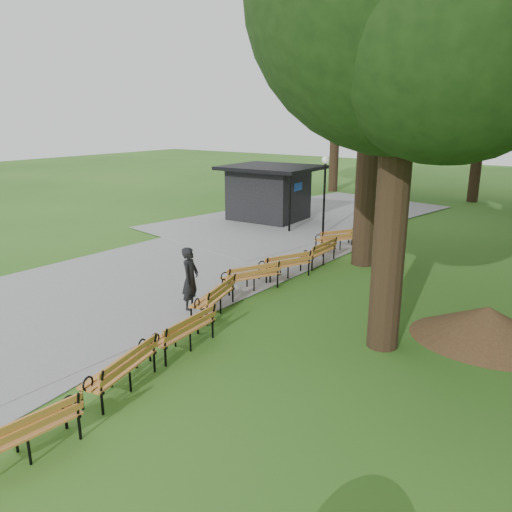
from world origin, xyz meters
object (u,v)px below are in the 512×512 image
Objects in this scene: bench_0 at (21,433)px; bench_6 at (318,252)px; lamp_post at (325,179)px; bench_2 at (182,331)px; bench_3 at (213,297)px; kiosk at (269,193)px; bench_8 at (363,231)px; bench_7 at (337,239)px; person at (190,279)px; bench_1 at (120,369)px; dirt_mound at (487,324)px; bench_4 at (250,276)px; bench_5 at (284,265)px.

bench_0 is 11.89m from bench_6.
bench_2 is at bearing -76.41° from lamp_post.
kiosk is at bearing -167.67° from bench_3.
bench_7 is at bearing -3.10° from bench_8.
bench_2 is at bearing 38.71° from bench_7.
bench_1 is (1.73, -3.82, -0.43)m from person.
dirt_mound is 1.51× the size of bench_7.
bench_0 is at bearing -179.86° from person.
bench_8 is (-0.97, 11.79, 0.00)m from bench_2.
bench_4 is at bearing 1.57° from bench_8.
bench_1 is 1.00× the size of bench_5.
bench_7 is (-1.42, 11.77, 0.00)m from bench_1.
bench_6 reaches higher than dirt_mound.
dirt_mound is at bearing 127.11° from bench_1.
lamp_post reaches higher than bench_5.
person is 0.91× the size of bench_4.
bench_0 is at bearing 39.31° from bench_7.
bench_3 is (-6.26, -2.39, 0.02)m from dirt_mound.
bench_6 is (-0.82, 7.66, 0.00)m from bench_2.
bench_8 is at bearing -156.89° from bench_5.
kiosk is 12.56m from bench_3.
person is 0.91× the size of bench_1.
bench_5 is at bearing -174.51° from bench_2.
bench_6 is at bearing -159.68° from bench_4.
bench_3 is 1.00× the size of bench_6.
bench_2 and bench_7 have the same top height.
bench_8 is (0.20, 1.97, 0.00)m from bench_7.
bench_1 and bench_6 have the same top height.
bench_2 is 1.00× the size of bench_7.
person is at bearing 15.41° from bench_4.
person is at bearing -155.20° from bench_0.
bench_2 is (-0.64, 4.15, 0.00)m from bench_0.
bench_2 and bench_8 have the same top height.
bench_1 is 1.00× the size of bench_7.
bench_8 is (-0.15, 4.13, 0.00)m from bench_6.
bench_2 is 5.73m from bench_5.
dirt_mound is 1.51× the size of bench_3.
dirt_mound is 6.46m from bench_5.
bench_1 and bench_8 have the same top height.
kiosk is at bearing -169.25° from bench_1.
person reaches higher than bench_2.
bench_5 is at bearing -55.28° from kiosk.
bench_4 is at bearing -28.89° from person.
person is 0.51× the size of lamp_post.
bench_4 is 5.76m from bench_7.
bench_3 is (5.84, -11.08, -0.92)m from kiosk.
kiosk is 4.23m from lamp_post.
person is 0.61× the size of dirt_mound.
dirt_mound is 9.73m from bench_8.
kiosk reaches higher than bench_8.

